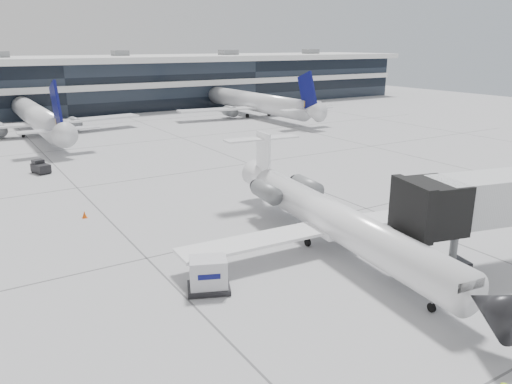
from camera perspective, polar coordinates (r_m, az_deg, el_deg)
ground at (r=38.68m, az=1.70°, el=-4.38°), size 220.00×220.00×0.00m
terminal at (r=114.19m, az=-22.02°, el=11.00°), size 170.00×22.00×10.00m
bg_jet_center at (r=87.03m, az=-23.57°, el=6.08°), size 32.00×40.00×9.60m
bg_jet_right at (r=100.66m, az=-0.35°, el=8.71°), size 32.00×40.00×9.60m
regional_jet at (r=35.04m, az=8.85°, el=-3.00°), size 22.42×27.99×6.46m
cargo_uld at (r=29.34m, az=-5.47°, el=-9.44°), size 2.95×2.61×2.00m
traffic_cone at (r=43.59m, az=-19.02°, el=-2.46°), size 0.46×0.46×0.60m
far_tug at (r=60.44m, az=-23.42°, el=2.61°), size 1.93×2.54×1.43m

